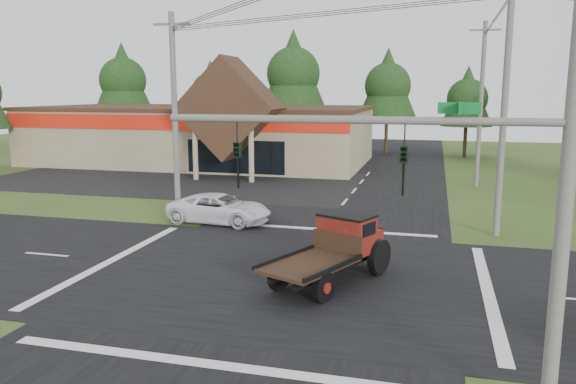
% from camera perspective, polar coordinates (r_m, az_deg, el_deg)
% --- Properties ---
extents(ground, '(120.00, 120.00, 0.00)m').
position_cam_1_polar(ground, '(20.54, -0.42, -8.45)').
color(ground, '#294017').
rests_on(ground, ground).
extents(road_ns, '(12.00, 120.00, 0.02)m').
position_cam_1_polar(road_ns, '(20.54, -0.42, -8.42)').
color(road_ns, black).
rests_on(road_ns, ground).
extents(road_ew, '(120.00, 12.00, 0.02)m').
position_cam_1_polar(road_ew, '(20.54, -0.42, -8.42)').
color(road_ew, black).
rests_on(road_ew, ground).
extents(parking_apron, '(28.00, 14.00, 0.02)m').
position_cam_1_polar(parking_apron, '(42.84, -11.96, 1.18)').
color(parking_apron, black).
rests_on(parking_apron, ground).
extents(cvs_building, '(30.40, 18.20, 9.19)m').
position_cam_1_polar(cvs_building, '(52.77, -8.59, 5.97)').
color(cvs_building, gray).
rests_on(cvs_building, ground).
extents(traffic_signal_mast, '(8.12, 0.24, 7.00)m').
position_cam_1_polar(traffic_signal_mast, '(11.51, 18.10, -1.03)').
color(traffic_signal_mast, '#595651').
rests_on(traffic_signal_mast, ground).
extents(utility_pole_nr, '(2.00, 0.30, 11.00)m').
position_cam_1_polar(utility_pole_nr, '(11.58, 26.79, 4.51)').
color(utility_pole_nr, '#595651').
rests_on(utility_pole_nr, ground).
extents(utility_pole_nw, '(2.00, 0.30, 10.50)m').
position_cam_1_polar(utility_pole_nw, '(29.84, -11.43, 7.73)').
color(utility_pole_nw, '#595651').
rests_on(utility_pole_nw, ground).
extents(utility_pole_ne, '(2.00, 0.30, 11.50)m').
position_cam_1_polar(utility_pole_ne, '(26.96, 21.12, 8.08)').
color(utility_pole_ne, '#595651').
rests_on(utility_pole_ne, ground).
extents(utility_pole_n, '(2.00, 0.30, 11.20)m').
position_cam_1_polar(utility_pole_n, '(40.90, 19.00, 8.49)').
color(utility_pole_n, '#595651').
rests_on(utility_pole_n, ground).
extents(tree_row_a, '(6.72, 6.72, 12.12)m').
position_cam_1_polar(tree_row_a, '(68.48, -16.44, 11.03)').
color(tree_row_a, '#332316').
rests_on(tree_row_a, ground).
extents(tree_row_b, '(5.60, 5.60, 10.10)m').
position_cam_1_polar(tree_row_b, '(65.76, -7.85, 10.22)').
color(tree_row_b, '#332316').
rests_on(tree_row_b, ground).
extents(tree_row_c, '(7.28, 7.28, 13.13)m').
position_cam_1_polar(tree_row_c, '(61.70, 0.55, 12.20)').
color(tree_row_c, '#332316').
rests_on(tree_row_c, ground).
extents(tree_row_d, '(6.16, 6.16, 11.11)m').
position_cam_1_polar(tree_row_d, '(61.01, 10.09, 10.80)').
color(tree_row_d, '#332316').
rests_on(tree_row_d, ground).
extents(tree_row_e, '(5.04, 5.04, 9.09)m').
position_cam_1_polar(tree_row_e, '(58.86, 17.77, 9.20)').
color(tree_row_e, '#332316').
rests_on(tree_row_e, ground).
extents(antique_flatbed_truck, '(4.15, 5.89, 2.30)m').
position_cam_1_polar(antique_flatbed_truck, '(19.43, 4.20, -6.01)').
color(antique_flatbed_truck, '#5F0D0F').
rests_on(antique_flatbed_truck, ground).
extents(white_pickup, '(5.38, 2.75, 1.45)m').
position_cam_1_polar(white_pickup, '(28.57, -6.97, -1.67)').
color(white_pickup, white).
rests_on(white_pickup, ground).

